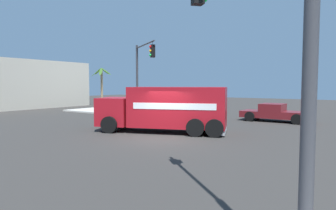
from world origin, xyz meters
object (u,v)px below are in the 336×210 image
object	(u,v)px
traffic_light_primary	(142,68)
traffic_light_secondary	(254,3)
sedan_silver	(189,107)
palm_tree_far	(102,81)
delivery_truck	(166,108)
vending_machine_red	(146,101)
pickup_maroon	(275,112)

from	to	relation	value
traffic_light_primary	traffic_light_secondary	world-z (taller)	traffic_light_secondary
traffic_light_secondary	sedan_silver	xyz separation A→B (m)	(20.38, 13.12, -3.70)
traffic_light_secondary	palm_tree_far	distance (m)	31.30
delivery_truck	palm_tree_far	world-z (taller)	palm_tree_far
delivery_truck	sedan_silver	distance (m)	11.90
vending_machine_red	traffic_light_primary	bearing A→B (deg)	-144.39
pickup_maroon	vending_machine_red	distance (m)	14.25
traffic_light_primary	delivery_truck	bearing A→B (deg)	-130.10
pickup_maroon	sedan_silver	distance (m)	9.00
traffic_light_secondary	sedan_silver	world-z (taller)	traffic_light_secondary
traffic_light_primary	pickup_maroon	distance (m)	11.30
pickup_maroon	vending_machine_red	xyz separation A→B (m)	(1.79, 14.14, 0.34)
traffic_light_primary	vending_machine_red	world-z (taller)	traffic_light_primary
traffic_light_secondary	palm_tree_far	xyz separation A→B (m)	(19.51, 24.46, -1.11)
delivery_truck	traffic_light_primary	xyz separation A→B (m)	(4.90, 5.81, 2.82)
pickup_maroon	palm_tree_far	xyz separation A→B (m)	(1.04, 20.13, 2.50)
sedan_silver	palm_tree_far	xyz separation A→B (m)	(-0.87, 11.33, 2.60)
sedan_silver	palm_tree_far	bearing A→B (deg)	94.40
vending_machine_red	palm_tree_far	size ratio (longest dim) A/B	0.39
delivery_truck	sedan_silver	xyz separation A→B (m)	(10.90, 4.69, -0.80)
delivery_truck	traffic_light_secondary	xyz separation A→B (m)	(-9.47, -8.43, 2.90)
sedan_silver	pickup_maroon	bearing A→B (deg)	-102.23
traffic_light_secondary	palm_tree_far	bearing A→B (deg)	51.43
traffic_light_secondary	pickup_maroon	bearing A→B (deg)	13.18
delivery_truck	traffic_light_secondary	size ratio (longest dim) A/B	1.27
traffic_light_secondary	sedan_silver	distance (m)	24.52
traffic_light_primary	palm_tree_far	bearing A→B (deg)	63.30
traffic_light_secondary	sedan_silver	bearing A→B (deg)	32.79
delivery_truck	pickup_maroon	bearing A→B (deg)	-24.53
sedan_silver	vending_machine_red	xyz separation A→B (m)	(-0.12, 5.34, 0.44)
vending_machine_red	delivery_truck	bearing A→B (deg)	-137.07
delivery_truck	vending_machine_red	xyz separation A→B (m)	(10.78, 10.03, -0.36)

